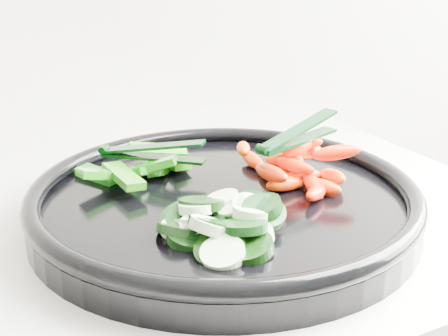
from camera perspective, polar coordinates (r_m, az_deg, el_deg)
name	(u,v)px	position (r m, az deg, el deg)	size (l,w,h in m)	color
veggie_tray	(224,202)	(0.60, 0.00, -3.10)	(0.39, 0.39, 0.04)	black
cucumber_pile	(216,224)	(0.53, -0.76, -5.12)	(0.13, 0.14, 0.04)	black
carrot_pile	(295,165)	(0.63, 6.50, 0.27)	(0.12, 0.15, 0.05)	#FE2C00
pepper_pile	(141,168)	(0.65, -7.61, 0.00)	(0.13, 0.10, 0.04)	#0E6709
tong_carrot	(296,136)	(0.62, 6.64, 2.93)	(0.11, 0.05, 0.02)	black
tong_pepper	(150,152)	(0.65, -6.80, 1.47)	(0.09, 0.09, 0.02)	black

